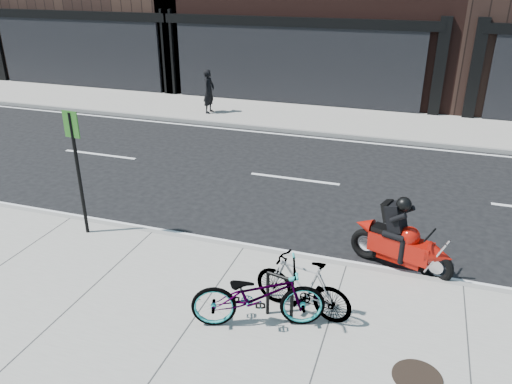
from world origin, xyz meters
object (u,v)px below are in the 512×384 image
(bike_rack, at_px, (280,293))
(pedestrian, at_px, (209,91))
(bicycle_front, at_px, (258,295))
(sign_post, at_px, (77,163))
(manhole_cover, at_px, (417,377))
(motorcycle, at_px, (406,243))
(bicycle_rear, at_px, (303,286))

(bike_rack, distance_m, pedestrian, 12.33)
(bicycle_front, xyz_separation_m, pedestrian, (-5.58, 11.09, 0.28))
(pedestrian, relative_size, sign_post, 0.63)
(manhole_cover, bearing_deg, sign_post, 162.90)
(motorcycle, relative_size, sign_post, 0.74)
(bicycle_rear, distance_m, manhole_cover, 2.05)
(bike_rack, relative_size, motorcycle, 0.41)
(bicycle_rear, relative_size, motorcycle, 0.86)
(bicycle_front, distance_m, pedestrian, 12.42)
(bicycle_rear, xyz_separation_m, pedestrian, (-6.14, 10.59, 0.32))
(motorcycle, xyz_separation_m, sign_post, (-6.24, -0.77, 1.06))
(sign_post, bearing_deg, bicycle_front, -15.76)
(bicycle_front, xyz_separation_m, manhole_cover, (2.34, -0.38, -0.52))
(bike_rack, bearing_deg, pedestrian, 118.32)
(motorcycle, relative_size, manhole_cover, 2.87)
(bicycle_rear, bearing_deg, bike_rack, -35.77)
(motorcycle, bearing_deg, pedestrian, 149.79)
(bicycle_front, bearing_deg, manhole_cover, -119.00)
(bicycle_rear, height_order, pedestrian, pedestrian)
(bicycle_front, xyz_separation_m, motorcycle, (1.99, 2.42, -0.06))
(bicycle_rear, height_order, motorcycle, motorcycle)
(bike_rack, xyz_separation_m, pedestrian, (-5.85, 10.85, 0.34))
(manhole_cover, height_order, sign_post, sign_post)
(bicycle_front, relative_size, pedestrian, 1.25)
(bike_rack, xyz_separation_m, bicycle_front, (-0.26, -0.24, 0.07))
(motorcycle, distance_m, pedestrian, 11.52)
(bike_rack, bearing_deg, bicycle_rear, 42.26)
(bicycle_front, relative_size, bicycle_rear, 1.24)
(bike_rack, xyz_separation_m, bicycle_rear, (0.29, 0.26, 0.03))
(sign_post, bearing_deg, manhole_cover, -11.59)
(bicycle_front, xyz_separation_m, sign_post, (-4.24, 1.65, 0.99))
(bicycle_front, height_order, pedestrian, pedestrian)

